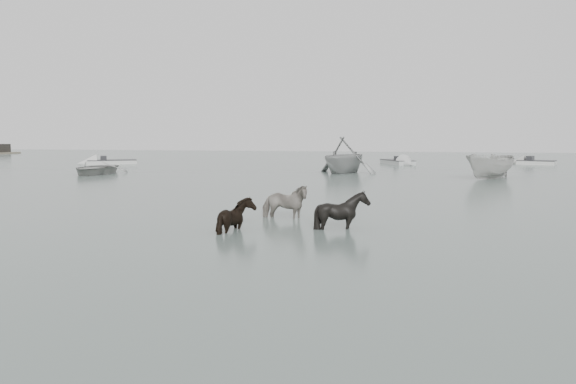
{
  "coord_description": "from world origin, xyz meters",
  "views": [
    {
      "loc": [
        4.33,
        -14.41,
        2.71
      ],
      "look_at": [
        0.98,
        1.59,
        1.0
      ],
      "focal_mm": 35.0,
      "sensor_mm": 36.0,
      "label": 1
    }
  ],
  "objects_px": {
    "pony_pinto": "(284,198)",
    "pony_black": "(342,204)",
    "rowboat_lead": "(95,167)",
    "pony_dark": "(237,208)"
  },
  "relations": [
    {
      "from": "rowboat_lead",
      "to": "pony_pinto",
      "type": "bearing_deg",
      "value": -51.01
    },
    {
      "from": "pony_pinto",
      "to": "pony_black",
      "type": "relative_size",
      "value": 1.12
    },
    {
      "from": "pony_pinto",
      "to": "pony_black",
      "type": "height_order",
      "value": "pony_black"
    },
    {
      "from": "pony_black",
      "to": "rowboat_lead",
      "type": "relative_size",
      "value": 0.3
    },
    {
      "from": "pony_black",
      "to": "pony_dark",
      "type": "bearing_deg",
      "value": 130.91
    },
    {
      "from": "pony_pinto",
      "to": "pony_black",
      "type": "distance_m",
      "value": 2.53
    },
    {
      "from": "pony_pinto",
      "to": "pony_dark",
      "type": "height_order",
      "value": "pony_pinto"
    },
    {
      "from": "pony_dark",
      "to": "rowboat_lead",
      "type": "xyz_separation_m",
      "value": [
        -15.74,
        19.12,
        -0.16
      ]
    },
    {
      "from": "pony_pinto",
      "to": "rowboat_lead",
      "type": "xyz_separation_m",
      "value": [
        -16.56,
        16.61,
        -0.19
      ]
    },
    {
      "from": "pony_dark",
      "to": "pony_black",
      "type": "bearing_deg",
      "value": -85.07
    }
  ]
}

